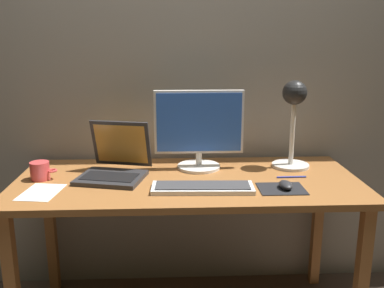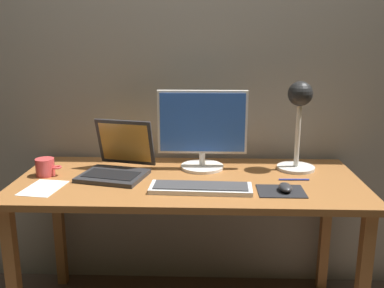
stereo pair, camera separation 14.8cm
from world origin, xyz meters
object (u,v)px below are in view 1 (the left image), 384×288
monitor (199,128)px  laptop (116,161)px  mouse (286,185)px  pen (291,177)px  coffee_mug (40,171)px  desk_lamp (294,111)px  keyboard_main (203,187)px

monitor → laptop: 0.43m
laptop → mouse: (0.76, -0.23, -0.05)m
pen → coffee_mug: bearing=178.5°
laptop → coffee_mug: 0.35m
monitor → laptop: bearing=-167.0°
laptop → desk_lamp: bearing=6.1°
desk_lamp → coffee_mug: 1.25m
coffee_mug → pen: 1.17m
keyboard_main → laptop: size_ratio=1.23×
desk_lamp → mouse: (-0.11, -0.33, -0.27)m
coffee_mug → desk_lamp: bearing=6.8°
mouse → coffee_mug: coffee_mug is taller
monitor → mouse: 0.52m
pen → desk_lamp: bearing=76.4°
pen → laptop: bearing=174.4°
keyboard_main → coffee_mug: (-0.74, 0.18, 0.03)m
desk_lamp → mouse: desk_lamp is taller
mouse → monitor: bearing=137.9°
keyboard_main → coffee_mug: 0.76m
desk_lamp → coffee_mug: desk_lamp is taller
mouse → desk_lamp: bearing=71.5°
mouse → coffee_mug: (-1.10, 0.18, 0.02)m
monitor → coffee_mug: (-0.74, -0.14, -0.16)m
keyboard_main → pen: size_ratio=3.18×
keyboard_main → laptop: 0.46m
monitor → laptop: size_ratio=1.21×
keyboard_main → mouse: (0.36, -0.00, 0.01)m
monitor → mouse: (0.36, -0.33, -0.19)m
monitor → desk_lamp: size_ratio=1.00×
desk_lamp → mouse: 0.43m
coffee_mug → mouse: bearing=-9.4°
keyboard_main → pen: keyboard_main is taller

